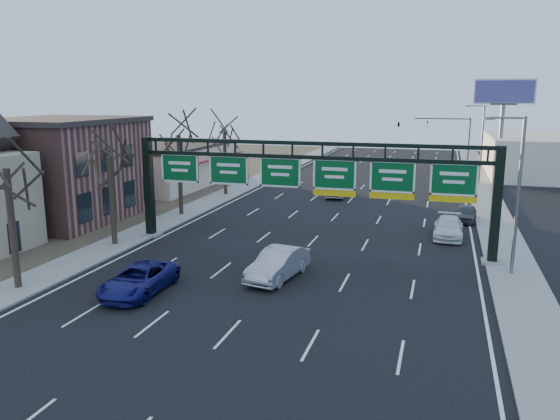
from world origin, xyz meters
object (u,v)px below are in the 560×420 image
(car_blue_suv, at_px, (139,279))
(car_white_wagon, at_px, (448,227))
(sign_gantry, at_px, (309,180))
(car_silver_sedan, at_px, (278,264))

(car_blue_suv, height_order, car_white_wagon, car_blue_suv)
(sign_gantry, relative_size, car_blue_suv, 4.62)
(sign_gantry, distance_m, car_blue_suv, 13.06)
(car_silver_sedan, bearing_deg, sign_gantry, 98.29)
(car_blue_suv, height_order, car_silver_sedan, car_silver_sedan)
(car_blue_suv, bearing_deg, car_silver_sedan, 33.62)
(sign_gantry, height_order, car_silver_sedan, sign_gantry)
(sign_gantry, bearing_deg, car_blue_suv, -121.21)
(car_blue_suv, relative_size, car_white_wagon, 1.08)
(sign_gantry, height_order, car_blue_suv, sign_gantry)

